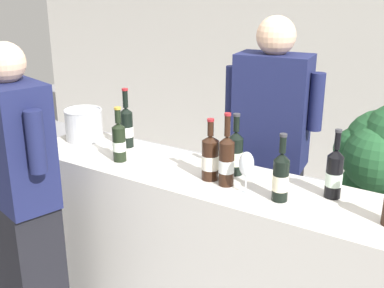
{
  "coord_description": "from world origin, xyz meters",
  "views": [
    {
      "loc": [
        1.16,
        -1.9,
        1.92
      ],
      "look_at": [
        -0.08,
        0.0,
        1.13
      ],
      "focal_mm": 45.02,
      "sensor_mm": 36.0,
      "label": 1
    }
  ],
  "objects_px": {
    "wine_bottle_7": "(281,177)",
    "potted_shrub": "(382,167)",
    "wine_bottle_2": "(119,141)",
    "person_guest": "(23,211)",
    "person_server": "(269,167)",
    "wine_bottle_1": "(127,126)",
    "wine_bottle_6": "(210,158)",
    "wine_glass": "(246,166)",
    "wine_bottle_0": "(334,173)",
    "wine_bottle_5": "(236,153)",
    "wine_bottle_3": "(227,160)",
    "ice_bucket": "(84,124)"
  },
  "relations": [
    {
      "from": "wine_bottle_0",
      "to": "wine_bottle_7",
      "type": "relative_size",
      "value": 1.03
    },
    {
      "from": "wine_bottle_0",
      "to": "wine_glass",
      "type": "relative_size",
      "value": 1.57
    },
    {
      "from": "wine_bottle_3",
      "to": "person_guest",
      "type": "bearing_deg",
      "value": -151.72
    },
    {
      "from": "wine_bottle_0",
      "to": "wine_bottle_1",
      "type": "relative_size",
      "value": 0.92
    },
    {
      "from": "person_guest",
      "to": "person_server",
      "type": "bearing_deg",
      "value": 53.0
    },
    {
      "from": "wine_bottle_0",
      "to": "wine_bottle_5",
      "type": "height_order",
      "value": "wine_bottle_0"
    },
    {
      "from": "wine_bottle_0",
      "to": "wine_bottle_2",
      "type": "xyz_separation_m",
      "value": [
        -1.11,
        -0.17,
        -0.0
      ]
    },
    {
      "from": "wine_bottle_0",
      "to": "person_server",
      "type": "distance_m",
      "value": 0.76
    },
    {
      "from": "wine_bottle_7",
      "to": "wine_glass",
      "type": "distance_m",
      "value": 0.16
    },
    {
      "from": "wine_bottle_2",
      "to": "ice_bucket",
      "type": "relative_size",
      "value": 1.3
    },
    {
      "from": "wine_bottle_1",
      "to": "wine_bottle_7",
      "type": "height_order",
      "value": "wine_bottle_1"
    },
    {
      "from": "wine_bottle_7",
      "to": "wine_bottle_6",
      "type": "bearing_deg",
      "value": 174.64
    },
    {
      "from": "wine_bottle_1",
      "to": "potted_shrub",
      "type": "xyz_separation_m",
      "value": [
        1.25,
        0.95,
        -0.31
      ]
    },
    {
      "from": "wine_bottle_5",
      "to": "wine_bottle_7",
      "type": "xyz_separation_m",
      "value": [
        0.31,
        -0.16,
        -0.0
      ]
    },
    {
      "from": "wine_bottle_1",
      "to": "wine_glass",
      "type": "height_order",
      "value": "wine_bottle_1"
    },
    {
      "from": "wine_bottle_1",
      "to": "wine_bottle_6",
      "type": "height_order",
      "value": "wine_bottle_1"
    },
    {
      "from": "wine_bottle_1",
      "to": "person_guest",
      "type": "distance_m",
      "value": 0.73
    },
    {
      "from": "wine_bottle_7",
      "to": "wine_glass",
      "type": "xyz_separation_m",
      "value": [
        -0.16,
        -0.02,
        0.02
      ]
    },
    {
      "from": "wine_bottle_2",
      "to": "person_server",
      "type": "height_order",
      "value": "person_server"
    },
    {
      "from": "wine_bottle_6",
      "to": "ice_bucket",
      "type": "distance_m",
      "value": 0.97
    },
    {
      "from": "wine_bottle_6",
      "to": "person_guest",
      "type": "bearing_deg",
      "value": -147.8
    },
    {
      "from": "wine_bottle_2",
      "to": "person_server",
      "type": "relative_size",
      "value": 0.17
    },
    {
      "from": "wine_bottle_1",
      "to": "wine_bottle_5",
      "type": "bearing_deg",
      "value": -2.15
    },
    {
      "from": "wine_bottle_7",
      "to": "potted_shrub",
      "type": "bearing_deg",
      "value": 79.52
    },
    {
      "from": "wine_bottle_1",
      "to": "wine_bottle_3",
      "type": "relative_size",
      "value": 0.98
    },
    {
      "from": "wine_bottle_3",
      "to": "person_server",
      "type": "height_order",
      "value": "person_server"
    },
    {
      "from": "person_server",
      "to": "wine_bottle_6",
      "type": "bearing_deg",
      "value": -94.07
    },
    {
      "from": "wine_bottle_1",
      "to": "wine_bottle_3",
      "type": "bearing_deg",
      "value": -12.67
    },
    {
      "from": "wine_bottle_5",
      "to": "wine_bottle_6",
      "type": "height_order",
      "value": "wine_bottle_5"
    },
    {
      "from": "wine_bottle_2",
      "to": "person_server",
      "type": "bearing_deg",
      "value": 48.79
    },
    {
      "from": "wine_bottle_2",
      "to": "person_guest",
      "type": "height_order",
      "value": "person_guest"
    },
    {
      "from": "wine_bottle_1",
      "to": "wine_bottle_2",
      "type": "relative_size",
      "value": 1.16
    },
    {
      "from": "wine_bottle_6",
      "to": "wine_bottle_7",
      "type": "relative_size",
      "value": 0.99
    },
    {
      "from": "wine_bottle_3",
      "to": "wine_glass",
      "type": "distance_m",
      "value": 0.13
    },
    {
      "from": "wine_bottle_7",
      "to": "wine_bottle_5",
      "type": "bearing_deg",
      "value": 152.68
    },
    {
      "from": "wine_bottle_2",
      "to": "wine_bottle_5",
      "type": "relative_size",
      "value": 0.95
    },
    {
      "from": "wine_bottle_7",
      "to": "person_guest",
      "type": "distance_m",
      "value": 1.3
    },
    {
      "from": "wine_bottle_1",
      "to": "wine_bottle_2",
      "type": "distance_m",
      "value": 0.23
    },
    {
      "from": "wine_bottle_6",
      "to": "wine_glass",
      "type": "distance_m",
      "value": 0.23
    },
    {
      "from": "wine_bottle_3",
      "to": "wine_bottle_6",
      "type": "distance_m",
      "value": 0.1
    },
    {
      "from": "wine_bottle_2",
      "to": "potted_shrub",
      "type": "height_order",
      "value": "wine_bottle_2"
    },
    {
      "from": "wine_bottle_5",
      "to": "potted_shrub",
      "type": "height_order",
      "value": "wine_bottle_5"
    },
    {
      "from": "wine_glass",
      "to": "ice_bucket",
      "type": "distance_m",
      "value": 1.2
    },
    {
      "from": "wine_bottle_7",
      "to": "person_server",
      "type": "height_order",
      "value": "person_server"
    },
    {
      "from": "wine_bottle_0",
      "to": "wine_bottle_5",
      "type": "bearing_deg",
      "value": 179.92
    },
    {
      "from": "wine_bottle_2",
      "to": "wine_bottle_3",
      "type": "height_order",
      "value": "wine_bottle_3"
    },
    {
      "from": "potted_shrub",
      "to": "wine_bottle_2",
      "type": "bearing_deg",
      "value": -134.44
    },
    {
      "from": "wine_bottle_3",
      "to": "person_guest",
      "type": "distance_m",
      "value": 1.07
    },
    {
      "from": "potted_shrub",
      "to": "wine_bottle_0",
      "type": "bearing_deg",
      "value": -91.41
    },
    {
      "from": "ice_bucket",
      "to": "person_guest",
      "type": "height_order",
      "value": "person_guest"
    }
  ]
}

